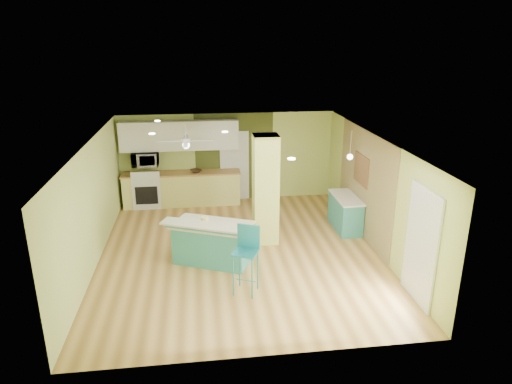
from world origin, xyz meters
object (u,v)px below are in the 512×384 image
side_counter (345,213)px  canister (205,221)px  bar_stool (247,248)px  peninsula (212,242)px  fruit_bowl (196,171)px

side_counter → canister: bearing=-158.9°
side_counter → canister: size_ratio=7.71×
side_counter → bar_stool: bearing=-136.5°
peninsula → side_counter: (3.30, 1.35, -0.04)m
peninsula → fruit_bowl: (-0.30, 3.56, 0.52)m
peninsula → side_counter: 3.56m
side_counter → canister: (-3.44, -1.32, 0.52)m
peninsula → bar_stool: bar_stool is taller
bar_stool → canister: size_ratio=7.68×
canister → side_counter: bearing=21.1°
canister → peninsula: bearing=-9.3°
peninsula → fruit_bowl: 3.61m
peninsula → side_counter: size_ratio=1.53×
canister → bar_stool: bearing=-59.6°
fruit_bowl → bar_stool: bearing=-79.4°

